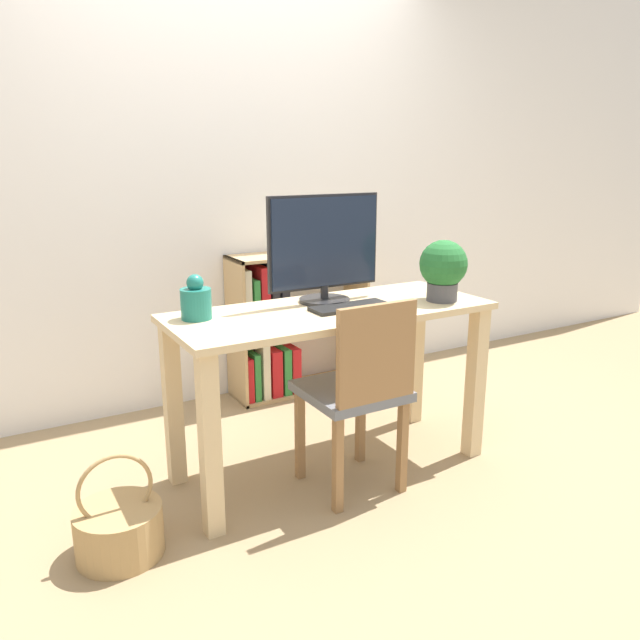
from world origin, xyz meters
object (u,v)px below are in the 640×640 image
at_px(bookshelf, 277,331).
at_px(basket, 119,529).
at_px(keyboard, 350,307).
at_px(potted_plant, 443,268).
at_px(monitor, 324,247).
at_px(chair, 359,388).
at_px(vase, 196,301).

bearing_deg(bookshelf, basket, -136.41).
height_order(keyboard, potted_plant, potted_plant).
height_order(monitor, chair, monitor).
distance_m(keyboard, bookshelf, 1.09).
xyz_separation_m(chair, basket, (-1.00, 0.06, -0.37)).
bearing_deg(keyboard, basket, -172.87).
distance_m(chair, bookshelf, 1.22).
relative_size(keyboard, bookshelf, 0.42).
xyz_separation_m(monitor, potted_plant, (0.48, -0.25, -0.10)).
relative_size(bookshelf, basket, 2.14).
xyz_separation_m(bookshelf, basket, (-1.20, -1.15, -0.29)).
height_order(potted_plant, chair, potted_plant).
bearing_deg(keyboard, potted_plant, -10.10).
bearing_deg(chair, monitor, 85.73).
height_order(vase, basket, vase).
distance_m(vase, chair, 0.76).
relative_size(monitor, vase, 2.98).
height_order(monitor, keyboard, monitor).
bearing_deg(chair, bookshelf, 82.83).
height_order(potted_plant, bookshelf, potted_plant).
distance_m(keyboard, potted_plant, 0.48).
relative_size(vase, potted_plant, 0.66).
bearing_deg(monitor, keyboard, -79.14).
bearing_deg(basket, keyboard, 7.13).
bearing_deg(keyboard, monitor, 100.86).
bearing_deg(vase, keyboard, -14.75).
relative_size(potted_plant, basket, 0.70).
height_order(monitor, vase, monitor).
distance_m(keyboard, vase, 0.67).
bearing_deg(bookshelf, vase, -132.36).
height_order(vase, bookshelf, vase).
bearing_deg(keyboard, vase, 165.25).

